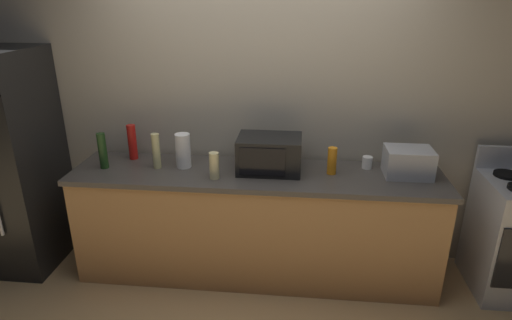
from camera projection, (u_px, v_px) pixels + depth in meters
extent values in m
plane|color=tan|center=(251.00, 303.00, 3.24)|extent=(8.00, 8.00, 0.00)
cube|color=#B2A893|center=(261.00, 102.00, 3.50)|extent=(6.40, 0.10, 2.70)
cube|color=#B27F4C|center=(256.00, 226.00, 3.46)|extent=(2.80, 0.60, 0.86)
cube|color=#47423D|center=(256.00, 175.00, 3.29)|extent=(2.84, 0.64, 0.04)
cube|color=black|center=(4.00, 162.00, 3.48)|extent=(0.72, 0.70, 1.80)
cylinder|color=black|center=(507.00, 175.00, 3.21)|extent=(0.18, 0.18, 0.02)
cube|color=black|center=(269.00, 154.00, 3.27)|extent=(0.48, 0.34, 0.27)
cube|color=black|center=(262.00, 162.00, 3.11)|extent=(0.34, 0.01, 0.21)
cube|color=#B7BABF|center=(408.00, 162.00, 3.19)|extent=(0.34, 0.26, 0.21)
cylinder|color=white|center=(183.00, 151.00, 3.34)|extent=(0.12, 0.12, 0.27)
cylinder|color=#1E3F19|center=(103.00, 151.00, 3.32)|extent=(0.06, 0.06, 0.28)
cylinder|color=red|center=(132.00, 142.00, 3.50)|extent=(0.07, 0.07, 0.29)
cylinder|color=beige|center=(156.00, 151.00, 3.32)|extent=(0.06, 0.06, 0.28)
cylinder|color=beige|center=(214.00, 166.00, 3.14)|extent=(0.07, 0.07, 0.20)
cylinder|color=orange|center=(332.00, 161.00, 3.22)|extent=(0.07, 0.07, 0.21)
cylinder|color=white|center=(367.00, 162.00, 3.34)|extent=(0.08, 0.08, 0.09)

